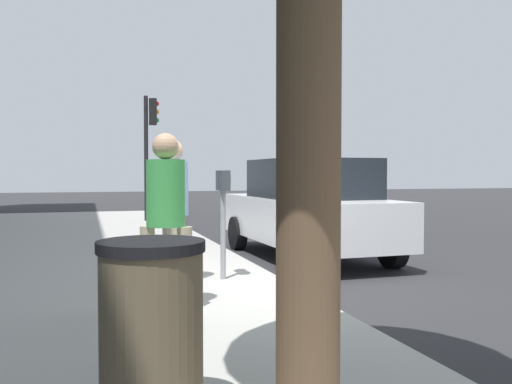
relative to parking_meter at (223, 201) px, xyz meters
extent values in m
plane|color=#2B2B2D|center=(-0.40, -0.74, -1.17)|extent=(80.00, 80.00, 0.00)
cube|color=#A8A59E|center=(-0.40, 2.26, -1.09)|extent=(28.00, 6.00, 0.15)
cylinder|color=gray|center=(0.00, 0.00, -0.44)|extent=(0.07, 0.07, 1.15)
cube|color=#383D42|center=(-0.10, 0.00, 0.26)|extent=(0.16, 0.11, 0.26)
cube|color=#383D42|center=(0.10, 0.00, 0.26)|extent=(0.16, 0.11, 0.26)
cube|color=#268C33|center=(-0.10, -0.06, 0.28)|extent=(0.10, 0.01, 0.10)
cube|color=#268C33|center=(0.10, -0.06, 0.28)|extent=(0.10, 0.01, 0.10)
cylinder|color=tan|center=(0.11, 0.69, -0.59)|extent=(0.15, 0.15, 0.85)
cylinder|color=tan|center=(-0.27, 0.63, -0.59)|extent=(0.15, 0.15, 0.85)
cylinder|color=#8CB7E0|center=(-0.08, 0.66, 0.17)|extent=(0.39, 0.39, 0.67)
sphere|color=tan|center=(-0.08, 0.66, 0.64)|extent=(0.27, 0.27, 0.27)
cylinder|color=tan|center=(-1.34, 1.11, -0.59)|extent=(0.15, 0.15, 0.84)
cylinder|color=tan|center=(-1.50, 0.76, -0.59)|extent=(0.15, 0.15, 0.84)
cylinder|color=green|center=(-1.42, 0.93, 0.16)|extent=(0.39, 0.39, 0.67)
sphere|color=tan|center=(-1.42, 0.93, 0.63)|extent=(0.26, 0.26, 0.26)
cube|color=silver|center=(2.27, -2.09, -0.46)|extent=(4.44, 1.94, 0.76)
cube|color=black|center=(2.07, -2.10, 0.26)|extent=(2.24, 1.74, 0.68)
cylinder|color=black|center=(3.68, -1.19, -0.84)|extent=(0.66, 0.23, 0.66)
cylinder|color=black|center=(3.72, -2.94, -0.84)|extent=(0.66, 0.23, 0.66)
cylinder|color=black|center=(0.82, -1.25, -0.84)|extent=(0.66, 0.23, 0.66)
cylinder|color=black|center=(0.86, -3.00, -0.84)|extent=(0.66, 0.23, 0.66)
cylinder|color=brown|center=(-4.42, 0.64, 0.45)|extent=(0.32, 0.32, 2.93)
cylinder|color=black|center=(9.28, 0.03, 0.78)|extent=(0.12, 0.12, 3.60)
cube|color=black|center=(9.28, -0.17, 2.13)|extent=(0.24, 0.20, 0.76)
sphere|color=red|center=(9.28, -0.28, 2.37)|extent=(0.14, 0.14, 0.14)
sphere|color=orange|center=(9.28, -0.28, 2.13)|extent=(0.14, 0.14, 0.14)
sphere|color=green|center=(9.28, -0.28, 1.89)|extent=(0.14, 0.14, 0.14)
cylinder|color=brown|center=(-3.93, 1.36, -0.54)|extent=(0.56, 0.56, 0.95)
cylinder|color=black|center=(-3.93, 1.36, -0.04)|extent=(0.59, 0.59, 0.06)
camera|label=1|loc=(-6.95, 1.69, 0.36)|focal=38.87mm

